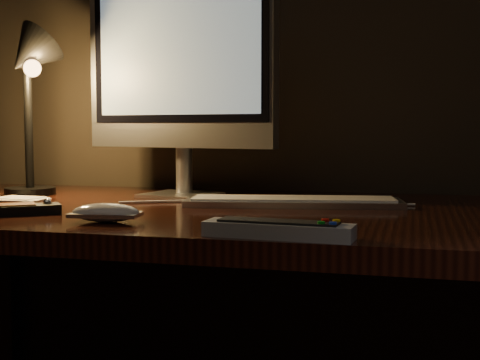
% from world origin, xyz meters
% --- Properties ---
extents(desk, '(1.60, 0.75, 0.75)m').
position_xyz_m(desk, '(0.00, 1.93, 0.62)').
color(desk, black).
rests_on(desk, ground).
extents(monitor, '(0.49, 0.18, 0.52)m').
position_xyz_m(monitor, '(-0.18, 2.03, 1.06)').
color(monitor, silver).
rests_on(monitor, desk).
extents(keyboard, '(0.46, 0.20, 0.02)m').
position_xyz_m(keyboard, '(0.11, 1.93, 0.76)').
color(keyboard, silver).
rests_on(keyboard, desk).
extents(mouse, '(0.13, 0.08, 0.02)m').
position_xyz_m(mouse, '(-0.16, 1.60, 0.76)').
color(mouse, white).
rests_on(mouse, desk).
extents(media_remote, '(0.15, 0.13, 0.03)m').
position_xyz_m(media_remote, '(-0.36, 1.65, 0.76)').
color(media_remote, black).
rests_on(media_remote, desk).
extents(tv_remote, '(0.23, 0.07, 0.03)m').
position_xyz_m(tv_remote, '(0.16, 1.52, 0.76)').
color(tv_remote, '#989C9E').
rests_on(tv_remote, desk).
extents(papers, '(0.12, 0.08, 0.01)m').
position_xyz_m(papers, '(-0.50, 1.87, 0.75)').
color(papers, white).
rests_on(papers, desk).
extents(desk_lamp, '(0.19, 0.21, 0.40)m').
position_xyz_m(desk_lamp, '(-0.52, 1.94, 1.02)').
color(desk_lamp, black).
rests_on(desk_lamp, desk).
extents(cable, '(0.59, 0.18, 0.01)m').
position_xyz_m(cable, '(0.05, 1.93, 0.75)').
color(cable, white).
rests_on(cable, desk).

